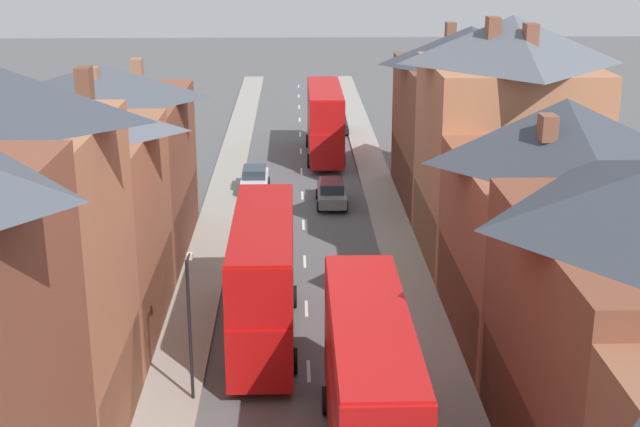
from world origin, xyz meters
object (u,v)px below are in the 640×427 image
Objects in this scene: double_decker_bus_mid_street at (263,277)px; double_decker_bus_far_approaching at (325,120)px; double_decker_bus_lead at (369,388)px; street_lamp at (190,318)px; car_parked_left_a at (332,192)px; car_near_blue at (255,179)px; car_near_silver at (337,123)px.

double_decker_bus_mid_street and double_decker_bus_far_approaching have the same top height.
street_lamp reaches higher than double_decker_bus_lead.
car_parked_left_a is at bearing 79.23° from double_decker_bus_mid_street.
car_near_blue is (-4.89, 31.49, -1.97)m from double_decker_bus_lead.
street_lamp is (-6.05, -23.96, 2.44)m from car_parked_left_a.
car_near_blue is 1.06× the size of car_near_silver.
car_near_silver is (6.20, 17.46, -0.03)m from car_near_blue.
double_decker_bus_lead reaches higher than car_parked_left_a.
street_lamp reaches higher than double_decker_bus_far_approaching.
double_decker_bus_mid_street is at bearing -100.77° from car_parked_left_a.
double_decker_bus_mid_street is 5.57m from street_lamp.
street_lamp reaches higher than car_near_silver.
double_decker_bus_far_approaching is (3.60, 31.18, 0.00)m from double_decker_bus_mid_street.
car_near_blue is (-4.89, -9.11, -1.97)m from double_decker_bus_far_approaching.
double_decker_bus_mid_street is 2.60× the size of car_near_blue.
car_parked_left_a is (0.01, 28.40, -2.01)m from double_decker_bus_lead.
double_decker_bus_lead is 10.09m from double_decker_bus_mid_street.
double_decker_bus_far_approaching is 2.75× the size of car_near_silver.
car_near_silver is at bearing 81.09° from double_decker_bus_far_approaching.
car_parked_left_a is at bearing -32.31° from car_near_blue.
double_decker_bus_mid_street reaches higher than car_near_silver.
car_parked_left_a is at bearing -93.62° from car_near_silver.
car_near_blue is (-1.29, 22.07, -1.97)m from double_decker_bus_mid_street.
street_lamp is at bearing -104.17° from car_parked_left_a.
double_decker_bus_lead is 40.60m from double_decker_bus_far_approaching.
street_lamp is at bearing -116.09° from double_decker_bus_mid_street.
car_near_silver is 45.18m from street_lamp.
car_near_silver is at bearing 82.92° from double_decker_bus_mid_street.
double_decker_bus_far_approaching is 1.96× the size of street_lamp.
car_near_blue is 27.18m from street_lamp.
car_near_silver is 0.71× the size of street_lamp.
double_decker_bus_mid_street is at bearing -86.65° from car_near_blue.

